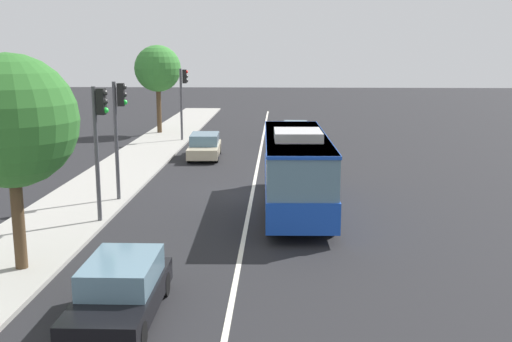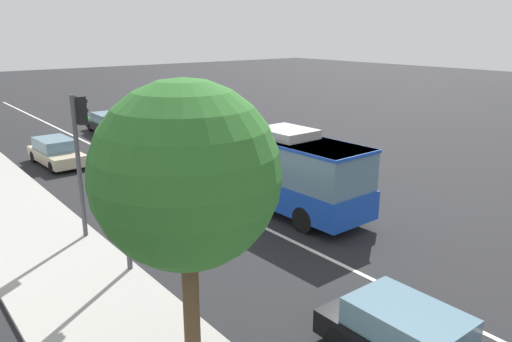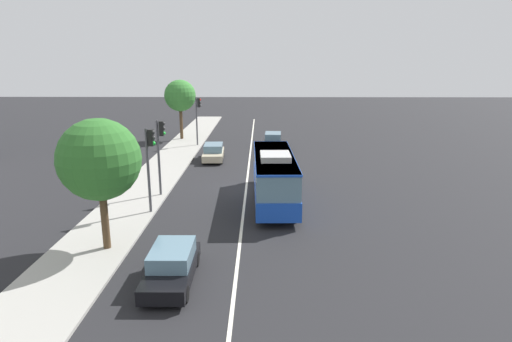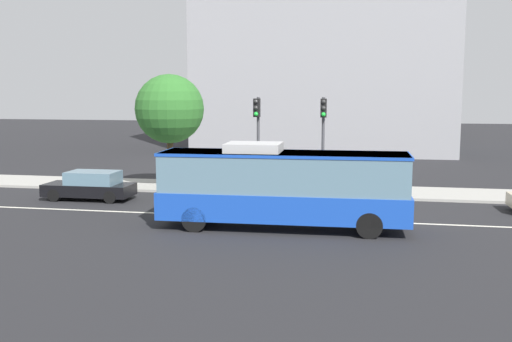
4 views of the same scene
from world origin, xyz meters
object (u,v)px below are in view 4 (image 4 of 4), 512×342
at_px(sedan_black_ahead, 90,186).
at_px(traffic_light_mid_block, 257,129).
at_px(street_tree_kerbside_centre, 169,109).
at_px(traffic_light_far_corner, 323,129).
at_px(transit_bus, 283,184).

height_order(sedan_black_ahead, traffic_light_mid_block, traffic_light_mid_block).
distance_m(sedan_black_ahead, street_tree_kerbside_centre, 6.13).
height_order(sedan_black_ahead, traffic_light_far_corner, traffic_light_far_corner).
height_order(transit_bus, street_tree_kerbside_centre, street_tree_kerbside_centre).
height_order(traffic_light_far_corner, street_tree_kerbside_centre, street_tree_kerbside_centre).
xyz_separation_m(transit_bus, traffic_light_mid_block, (-2.40, 7.33, 1.75)).
bearing_deg(sedan_black_ahead, street_tree_kerbside_centre, -128.86).
bearing_deg(traffic_light_far_corner, sedan_black_ahead, -80.04).
height_order(transit_bus, traffic_light_far_corner, traffic_light_far_corner).
relative_size(transit_bus, street_tree_kerbside_centre, 1.56).
bearing_deg(transit_bus, traffic_light_far_corner, 80.68).
xyz_separation_m(transit_bus, street_tree_kerbside_centre, (-7.56, 8.32, 2.70)).
height_order(transit_bus, traffic_light_mid_block, traffic_light_mid_block).
height_order(traffic_light_mid_block, traffic_light_far_corner, same).
relative_size(sedan_black_ahead, traffic_light_far_corner, 0.87).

